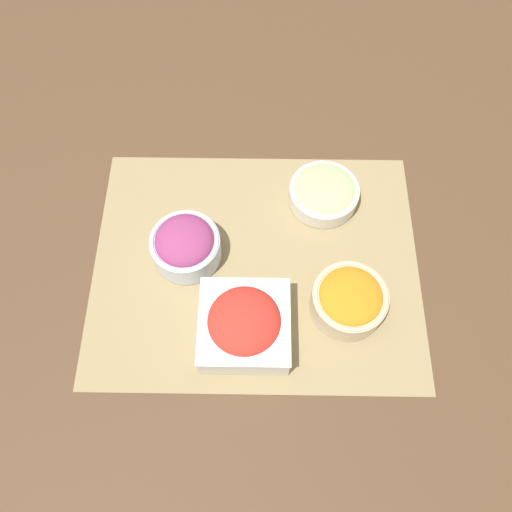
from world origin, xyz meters
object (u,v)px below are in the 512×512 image
tomato_bowl (245,324)px  carrot_bowl (349,300)px  cucumber_bowl (324,192)px  onion_bowl (186,245)px

tomato_bowl → carrot_bowl: bearing=-164.8°
cucumber_bowl → tomato_bowl: bearing=61.7°
tomato_bowl → cucumber_bowl: size_ratio=1.13×
tomato_bowl → onion_bowl: size_ratio=1.20×
cucumber_bowl → onion_bowl: size_ratio=1.06×
tomato_bowl → cucumber_bowl: 0.31m
carrot_bowl → onion_bowl: 0.30m
cucumber_bowl → carrot_bowl: bearing=98.1°
tomato_bowl → onion_bowl: 0.18m
tomato_bowl → cucumber_bowl: (-0.15, -0.27, -0.01)m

